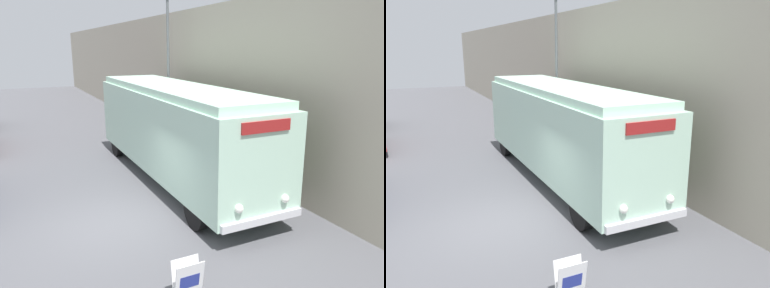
{
  "view_description": "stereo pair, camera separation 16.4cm",
  "coord_description": "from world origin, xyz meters",
  "views": [
    {
      "loc": [
        -2.24,
        -9.53,
        4.8
      ],
      "look_at": [
        2.51,
        0.04,
        2.03
      ],
      "focal_mm": 35.0,
      "sensor_mm": 36.0,
      "label": 1
    },
    {
      "loc": [
        -2.09,
        -9.61,
        4.8
      ],
      "look_at": [
        2.51,
        0.04,
        2.03
      ],
      "focal_mm": 35.0,
      "sensor_mm": 36.0,
      "label": 2
    }
  ],
  "objects": [
    {
      "name": "building_wall_right",
      "position": [
        5.74,
        10.0,
        3.24
      ],
      "size": [
        0.3,
        60.0,
        6.49
      ],
      "color": "#B2A893",
      "rests_on": "ground_plane"
    },
    {
      "name": "streetlamp",
      "position": [
        4.58,
        6.69,
        4.6
      ],
      "size": [
        0.36,
        0.36,
        7.22
      ],
      "color": "#595E60",
      "rests_on": "ground_plane"
    },
    {
      "name": "vintage_bus",
      "position": [
        3.11,
        2.71,
        1.98
      ],
      "size": [
        2.52,
        10.85,
        3.5
      ],
      "color": "black",
      "rests_on": "ground_plane"
    },
    {
      "name": "ground_plane",
      "position": [
        0.0,
        0.0,
        0.0
      ],
      "size": [
        80.0,
        80.0,
        0.0
      ],
      "primitive_type": "plane",
      "color": "#56565B"
    },
    {
      "name": "sign_board",
      "position": [
        0.52,
        -3.79,
        0.4
      ],
      "size": [
        0.59,
        0.32,
        0.83
      ],
      "color": "gray",
      "rests_on": "ground_plane"
    }
  ]
}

